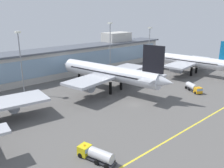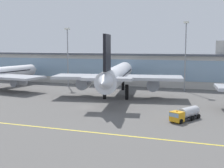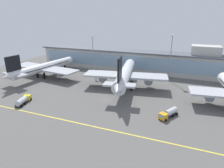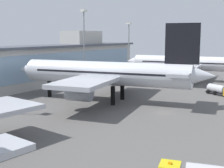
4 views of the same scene
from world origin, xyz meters
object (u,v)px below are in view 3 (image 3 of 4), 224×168
(fuel_tanker_truck, at_px, (24,100))
(baggage_tug_near, at_px, (168,113))
(apron_light_mast_centre, at_px, (93,49))
(apron_light_mast_east, at_px, (171,52))
(airliner_near_right, at_px, (125,74))
(airliner_near_left, at_px, (44,67))

(fuel_tanker_truck, distance_m, baggage_tug_near, 59.16)
(fuel_tanker_truck, relative_size, apron_light_mast_centre, 0.39)
(fuel_tanker_truck, bearing_deg, baggage_tug_near, -93.96)
(fuel_tanker_truck, relative_size, apron_light_mast_east, 0.37)
(apron_light_mast_centre, bearing_deg, baggage_tug_near, -39.37)
(airliner_near_right, xyz_separation_m, fuel_tanker_truck, (-34.10, -33.79, -5.77))
(fuel_tanker_truck, height_order, baggage_tug_near, same)
(baggage_tug_near, relative_size, apron_light_mast_centre, 0.38)
(airliner_near_left, xyz_separation_m, apron_light_mast_east, (70.73, 20.84, 10.66))
(fuel_tanker_truck, xyz_separation_m, apron_light_mast_east, (53.45, 55.10, 15.06))
(airliner_near_right, distance_m, baggage_tug_near, 34.36)
(apron_light_mast_east, bearing_deg, apron_light_mast_centre, -176.96)
(fuel_tanker_truck, xyz_separation_m, baggage_tug_near, (58.29, 10.09, 0.00))
(airliner_near_left, relative_size, apron_light_mast_centre, 2.23)
(airliner_near_left, xyz_separation_m, fuel_tanker_truck, (17.27, -34.27, -4.39))
(apron_light_mast_centre, bearing_deg, fuel_tanker_truck, -97.01)
(baggage_tug_near, bearing_deg, apron_light_mast_east, -145.66)
(airliner_near_left, distance_m, fuel_tanker_truck, 38.62)
(airliner_near_right, height_order, apron_light_mast_centre, apron_light_mast_centre)
(baggage_tug_near, bearing_deg, airliner_near_right, -106.21)
(airliner_near_left, height_order, fuel_tanker_truck, airliner_near_left)
(airliner_near_left, height_order, airliner_near_right, airliner_near_right)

